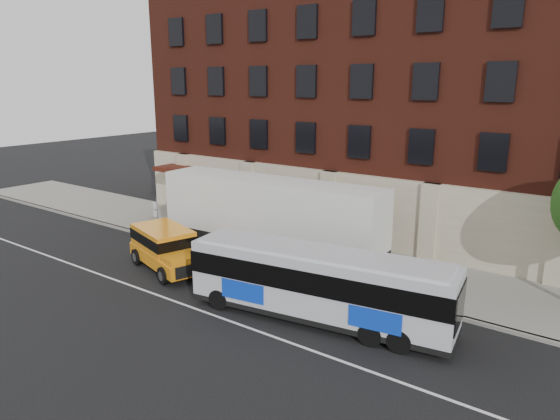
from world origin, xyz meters
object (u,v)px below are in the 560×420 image
Objects in this scene: city_bus at (319,282)px; yellow_suv at (166,246)px; sign_pole at (157,215)px; shipping_container at (270,219)px.

yellow_suv is at bearing 177.30° from city_bus.
sign_pole is at bearing 165.40° from city_bus.
sign_pole reaches higher than yellow_suv.
sign_pole is 7.56m from shipping_container.
city_bus is 7.90m from shipping_container.
shipping_container is at bearing 11.13° from sign_pole.
city_bus is 9.26m from yellow_suv.
shipping_container is at bearing 140.91° from city_bus.
sign_pole is 13.96m from city_bus.
city_bus is at bearing -14.60° from sign_pole.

